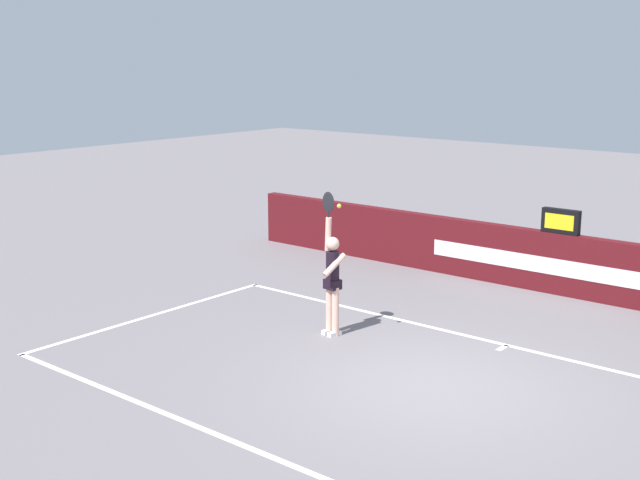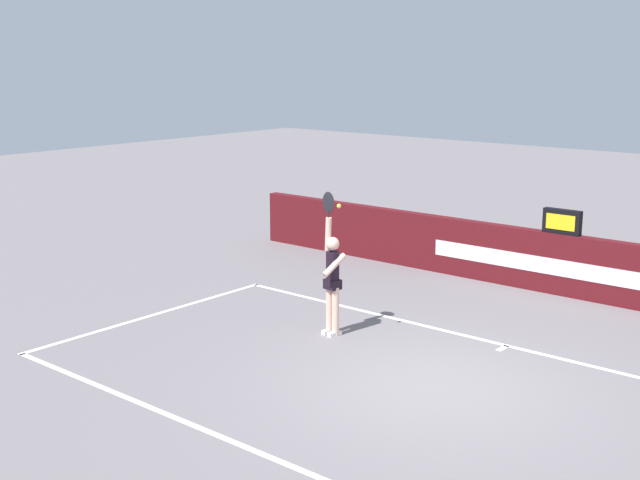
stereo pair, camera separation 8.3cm
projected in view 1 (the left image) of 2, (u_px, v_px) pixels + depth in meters
ground_plane at (436, 385)px, 11.62m from camera, size 60.00×60.00×0.00m
court_lines at (419, 395)px, 11.30m from camera, size 11.25×5.25×0.00m
back_wall at (591, 269)px, 15.58m from camera, size 16.33×0.25×1.19m
speed_display at (561, 221)px, 15.80m from camera, size 0.73×0.16×0.47m
tennis_player at (332, 277)px, 13.52m from camera, size 0.44×0.48×2.38m
tennis_ball at (339, 206)px, 12.88m from camera, size 0.07×0.07×0.07m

